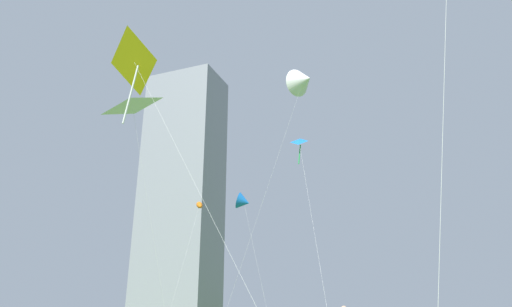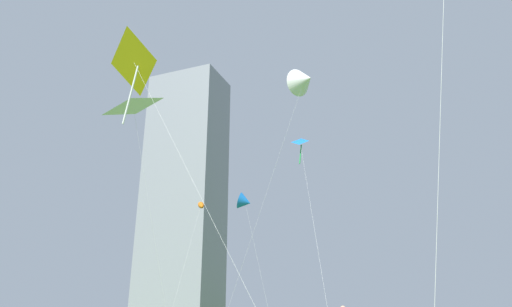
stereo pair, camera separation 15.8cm
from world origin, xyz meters
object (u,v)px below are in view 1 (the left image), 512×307
at_px(kite_flying_2, 303,81).
at_px(kite_flying_5, 134,65).
at_px(kite_flying_0, 132,106).
at_px(distant_highrise_0, 182,188).
at_px(kite_flying_3, 299,144).
at_px(kite_flying_6, 199,205).
at_px(kite_flying_4, 244,202).

distance_m(kite_flying_2, kite_flying_5, 17.18).
xyz_separation_m(kite_flying_2, kite_flying_5, (-7.08, -14.56, -5.75)).
bearing_deg(kite_flying_0, distant_highrise_0, 113.92).
bearing_deg(kite_flying_5, kite_flying_3, 69.35).
height_order(kite_flying_2, distant_highrise_0, distant_highrise_0).
bearing_deg(kite_flying_5, distant_highrise_0, 114.56).
bearing_deg(kite_flying_6, kite_flying_4, -38.58).
distance_m(kite_flying_3, kite_flying_4, 10.15).
relative_size(kite_flying_3, distant_highrise_0, 0.20).
distance_m(kite_flying_5, distant_highrise_0, 123.21).
distance_m(kite_flying_0, kite_flying_2, 14.45).
xyz_separation_m(kite_flying_3, kite_flying_4, (-7.09, 6.54, -3.17)).
relative_size(kite_flying_3, kite_flying_6, 1.10).
bearing_deg(distant_highrise_0, kite_flying_0, -60.93).
relative_size(kite_flying_4, kite_flying_5, 0.83).
bearing_deg(kite_flying_5, kite_flying_0, 122.71).
distance_m(kite_flying_0, kite_flying_6, 22.05).
bearing_deg(kite_flying_3, kite_flying_4, 137.34).
bearing_deg(kite_flying_4, kite_flying_2, -46.64).
bearing_deg(kite_flying_3, distant_highrise_0, 121.14).
bearing_deg(kite_flying_4, kite_flying_5, -87.79).
bearing_deg(distant_highrise_0, kite_flying_5, -60.29).
xyz_separation_m(kite_flying_0, kite_flying_3, (10.94, 9.09, -0.84)).
relative_size(kite_flying_4, kite_flying_6, 0.90).
bearing_deg(distant_highrise_0, kite_flying_2, -53.82).
height_order(kite_flying_0, kite_flying_3, kite_flying_0).
xyz_separation_m(kite_flying_3, kite_flying_6, (-14.59, 12.51, -1.69)).
height_order(kite_flying_5, distant_highrise_0, distant_highrise_0).
xyz_separation_m(kite_flying_6, distant_highrise_0, (-41.71, 80.66, 26.52)).
bearing_deg(kite_flying_0, kite_flying_4, 76.16).
distance_m(kite_flying_0, kite_flying_5, 8.90).
relative_size(kite_flying_2, kite_flying_3, 1.35).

